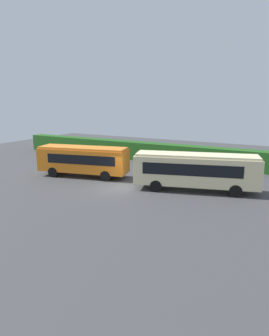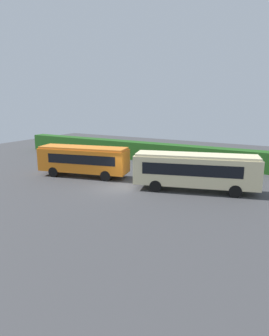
{
  "view_description": "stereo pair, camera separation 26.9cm",
  "coord_description": "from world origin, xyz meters",
  "px_view_note": "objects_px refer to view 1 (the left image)",
  "views": [
    {
      "loc": [
        13.22,
        -21.31,
        7.49
      ],
      "look_at": [
        0.56,
        2.02,
        1.41
      ],
      "focal_mm": 32.05,
      "sensor_mm": 36.0,
      "label": 1
    },
    {
      "loc": [
        13.46,
        -21.18,
        7.49
      ],
      "look_at": [
        0.56,
        2.02,
        1.41
      ],
      "focal_mm": 32.05,
      "sensor_mm": 36.0,
      "label": 2
    }
  ],
  "objects_px": {
    "bus_orange": "(83,159)",
    "person_center": "(154,173)",
    "bus_cream": "(196,170)",
    "person_right": "(165,172)",
    "person_left": "(73,162)"
  },
  "relations": [
    {
      "from": "person_center",
      "to": "person_right",
      "type": "relative_size",
      "value": 0.94
    },
    {
      "from": "bus_cream",
      "to": "person_left",
      "type": "relative_size",
      "value": 6.06
    },
    {
      "from": "bus_cream",
      "to": "person_right",
      "type": "distance_m",
      "value": 3.65
    },
    {
      "from": "bus_orange",
      "to": "person_left",
      "type": "xyz_separation_m",
      "value": [
        -2.59,
        1.53,
        -0.83
      ]
    },
    {
      "from": "bus_orange",
      "to": "person_center",
      "type": "bearing_deg",
      "value": 178.3
    },
    {
      "from": "bus_cream",
      "to": "person_right",
      "type": "xyz_separation_m",
      "value": [
        -3.3,
        1.3,
        -0.88
      ]
    },
    {
      "from": "person_left",
      "to": "person_center",
      "type": "height_order",
      "value": "person_left"
    },
    {
      "from": "bus_cream",
      "to": "person_right",
      "type": "height_order",
      "value": "bus_cream"
    },
    {
      "from": "bus_cream",
      "to": "person_left",
      "type": "distance_m",
      "value": 13.86
    },
    {
      "from": "bus_orange",
      "to": "bus_cream",
      "type": "bearing_deg",
      "value": 170.66
    },
    {
      "from": "person_right",
      "to": "bus_cream",
      "type": "bearing_deg",
      "value": -6.24
    },
    {
      "from": "person_center",
      "to": "bus_cream",
      "type": "bearing_deg",
      "value": 126.37
    },
    {
      "from": "bus_orange",
      "to": "bus_cream",
      "type": "height_order",
      "value": "bus_cream"
    },
    {
      "from": "bus_orange",
      "to": "person_right",
      "type": "height_order",
      "value": "bus_orange"
    },
    {
      "from": "bus_cream",
      "to": "person_center",
      "type": "height_order",
      "value": "bus_cream"
    }
  ]
}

